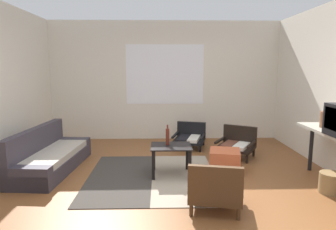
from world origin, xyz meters
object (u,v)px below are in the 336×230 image
armchair_corner (237,143)px  ottoman_orange (225,161)px  coffee_table (171,152)px  clay_vase (327,119)px  couch (49,157)px  glass_bottle (167,136)px  armchair_by_window (190,137)px  wicker_basket (331,183)px  armchair_striped_foreground (215,190)px

armchair_corner → ottoman_orange: 0.88m
coffee_table → ottoman_orange: size_ratio=1.31×
ottoman_orange → clay_vase: clay_vase is taller
couch → glass_bottle: 1.97m
armchair_corner → glass_bottle: size_ratio=2.67×
armchair_by_window → clay_vase: 2.71m
coffee_table → clay_vase: bearing=-5.6°
armchair_corner → ottoman_orange: bearing=-117.0°
glass_bottle → wicker_basket: 2.36m
ottoman_orange → glass_bottle: size_ratio=1.51×
couch → wicker_basket: couch is taller
clay_vase → coffee_table: bearing=174.4°
armchair_corner → wicker_basket: (0.83, -1.68, -0.12)m
glass_bottle → couch: bearing=173.9°
couch → wicker_basket: 4.21m
wicker_basket → clay_vase: bearing=71.6°
coffee_table → wicker_basket: bearing=-19.3°
armchair_striped_foreground → wicker_basket: armchair_striped_foreground is taller
armchair_by_window → wicker_basket: bearing=-55.3°
armchair_striped_foreground → clay_vase: bearing=28.5°
couch → wicker_basket: bearing=-13.9°
ottoman_orange → clay_vase: size_ratio=1.32×
armchair_striped_foreground → clay_vase: clay_vase is taller
couch → coffee_table: couch is taller
couch → wicker_basket: size_ratio=6.38×
clay_vase → wicker_basket: 0.95m
couch → coffee_table: (1.98, -0.27, 0.15)m
couch → armchair_by_window: size_ratio=2.43×
coffee_table → armchair_striped_foreground: (0.47, -1.21, -0.11)m
armchair_corner → clay_vase: (1.00, -1.16, 0.66)m
wicker_basket → glass_bottle: bearing=159.5°
armchair_corner → glass_bottle: 1.63m
couch → ottoman_orange: bearing=-2.3°
wicker_basket → couch: bearing=166.1°
armchair_striped_foreground → glass_bottle: 1.42m
coffee_table → armchair_striped_foreground: size_ratio=0.88×
ottoman_orange → glass_bottle: glass_bottle is taller
armchair_by_window → armchair_corner: (0.82, -0.71, 0.04)m
coffee_table → glass_bottle: (-0.06, 0.07, 0.23)m
coffee_table → clay_vase: size_ratio=1.73×
armchair_striped_foreground → glass_bottle: size_ratio=2.24×
couch → armchair_by_window: couch is taller
armchair_corner → wicker_basket: bearing=-63.6°
armchair_striped_foreground → clay_vase: size_ratio=1.96×
couch → glass_bottle: (1.92, -0.21, 0.38)m
coffee_table → couch: bearing=172.1°
coffee_table → wicker_basket: (2.11, -0.74, -0.23)m
clay_vase → glass_bottle: clay_vase is taller
glass_bottle → wicker_basket: (2.16, -0.81, -0.47)m
armchair_corner → ottoman_orange: (-0.40, -0.78, -0.09)m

